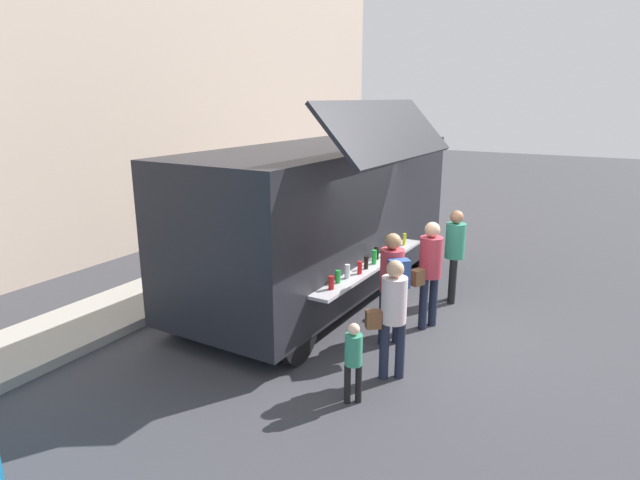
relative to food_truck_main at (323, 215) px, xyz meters
name	(u,v)px	position (x,y,z in m)	size (l,w,h in m)	color
ground_plane	(414,326)	(-0.62, -2.06, -1.54)	(60.00, 60.00, 0.00)	#38383D
curb_strip	(46,340)	(-4.00, 2.62, -1.47)	(28.00, 1.60, 0.15)	#9E998E
food_truck_main	(323,215)	(0.00, 0.00, 0.00)	(6.58, 3.26, 3.61)	black
trash_bin	(321,216)	(4.05, 2.32, -1.06)	(0.60, 0.60, 0.97)	#2F5C36
customer_front_ordering	(430,266)	(-0.54, -2.24, -0.50)	(0.57, 0.41, 1.77)	#1D2439
customer_mid_with_backpack	(393,278)	(-1.41, -1.95, -0.48)	(0.54, 0.53, 1.74)	#1F2239
customer_rear_waiting	(393,310)	(-2.35, -2.33, -0.56)	(0.44, 0.50, 1.65)	#1F2438
customer_extra_browsing	(455,248)	(0.80, -2.27, -0.52)	(0.35, 0.35, 1.72)	black
child_near_queue	(353,356)	(-3.14, -2.15, -0.91)	(0.21, 0.21, 1.06)	black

